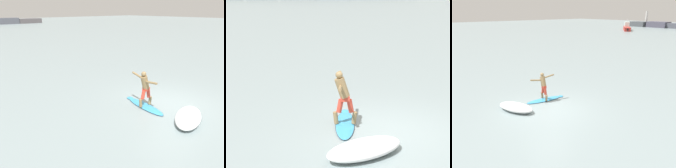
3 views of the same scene
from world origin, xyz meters
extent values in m
plane|color=gray|center=(0.00, 0.00, 0.00)|extent=(200.00, 200.00, 0.00)
cube|color=#4C5055|center=(-32.83, 62.00, 0.79)|extent=(5.33, 4.67, 1.57)
cube|color=#4D4B5B|center=(-26.47, 62.00, 0.87)|extent=(6.41, 4.01, 1.74)
cylinder|color=silver|center=(-30.80, 62.00, 3.25)|extent=(0.70, 0.70, 3.23)
ellipsoid|color=#3998CE|center=(-1.20, 0.52, 0.03)|extent=(0.88, 2.21, 0.07)
ellipsoid|color=#3998CE|center=(-1.03, 1.61, 0.03)|extent=(0.34, 0.34, 0.06)
ellipsoid|color=#2D2D33|center=(-1.20, 0.52, 0.03)|extent=(0.89, 2.23, 0.03)
cone|color=black|center=(-1.34, -0.35, -0.06)|extent=(0.06, 0.06, 0.14)
cone|color=black|center=(-1.17, -0.22, -0.06)|extent=(0.06, 0.06, 0.14)
cone|color=black|center=(-1.46, -0.18, -0.06)|extent=(0.06, 0.06, 0.14)
cylinder|color=olive|center=(-1.47, 0.56, 0.24)|extent=(0.19, 0.15, 0.36)
cylinder|color=#CD402F|center=(-1.35, 0.54, 0.61)|extent=(0.23, 0.18, 0.40)
cylinder|color=olive|center=(-0.94, 0.49, 0.24)|extent=(0.19, 0.15, 0.36)
cylinder|color=#CD402F|center=(-1.06, 0.51, 0.61)|extent=(0.23, 0.18, 0.40)
cube|color=#CD402F|center=(-1.20, 0.52, 0.84)|extent=(0.28, 0.23, 0.16)
cylinder|color=olive|center=(-1.29, 0.54, 1.15)|extent=(0.47, 0.33, 0.63)
sphere|color=olive|center=(-1.37, 0.55, 1.52)|extent=(0.21, 0.21, 0.21)
cylinder|color=olive|center=(-1.40, 0.11, 1.26)|extent=(0.20, 0.62, 0.20)
cylinder|color=olive|center=(-1.29, 0.98, 1.37)|extent=(0.18, 0.62, 0.19)
cube|color=red|center=(-26.44, 45.23, 0.46)|extent=(6.09, 7.23, 0.93)
cone|color=red|center=(-29.21, 48.81, 0.46)|extent=(1.58, 1.66, 0.93)
cube|color=black|center=(-26.44, 45.23, 0.85)|extent=(6.08, 7.20, 0.08)
cube|color=silver|center=(-27.15, 46.15, 1.52)|extent=(2.41, 2.63, 1.19)
cube|color=#232D38|center=(-27.89, 47.11, 1.66)|extent=(0.76, 0.60, 0.59)
cylinder|color=silver|center=(-27.15, 46.15, 2.56)|extent=(0.06, 0.06, 0.90)
cube|color=black|center=(-23.94, 42.00, 0.51)|extent=(0.46, 0.44, 0.52)
ellipsoid|color=white|center=(-1.01, -1.42, 0.19)|extent=(2.22, 1.61, 0.38)
camera|label=1|loc=(-8.03, -5.03, 4.06)|focal=35.00mm
camera|label=2|loc=(-2.71, -9.47, 4.21)|focal=60.00mm
camera|label=3|loc=(8.57, -6.19, 4.97)|focal=35.00mm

